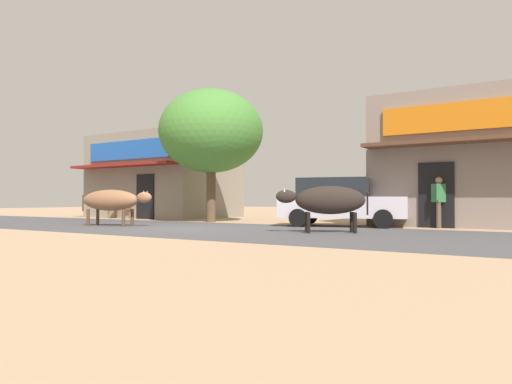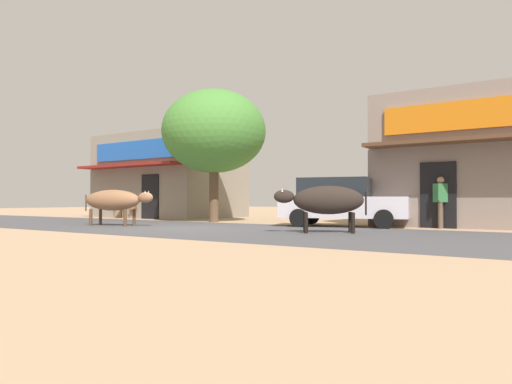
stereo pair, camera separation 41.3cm
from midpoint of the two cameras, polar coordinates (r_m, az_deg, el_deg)
ground at (r=15.26m, az=-9.50°, el=-4.31°), size 80.00×80.00×0.00m
asphalt_road at (r=15.26m, az=-9.50°, el=-4.30°), size 72.00×6.63×0.00m
storefront_left_cafe at (r=25.22m, az=-11.50°, el=1.84°), size 6.79×5.75×4.22m
storefront_right_club at (r=18.37m, az=24.35°, el=3.37°), size 6.29×5.75×4.50m
roadside_tree at (r=19.41m, az=-6.06°, el=7.27°), size 4.22×4.22×5.38m
parked_hatchback_car at (r=16.28m, az=9.43°, el=-1.13°), size 4.50×2.71×1.64m
cow_near_brown at (r=17.01m, az=-17.69°, el=-0.98°), size 2.79×1.19×1.25m
cow_far_dark at (r=13.00m, az=7.81°, el=-1.01°), size 2.34×1.67×1.28m
pedestrian_by_shop at (r=15.97m, az=20.54°, el=-0.68°), size 0.45×0.61×1.63m
cafe_chair_near_tree at (r=23.90m, az=-17.35°, el=-1.83°), size 0.59×0.59×0.92m
cafe_chair_by_doorway at (r=23.54m, az=-15.40°, el=-1.85°), size 0.48×0.48×0.92m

